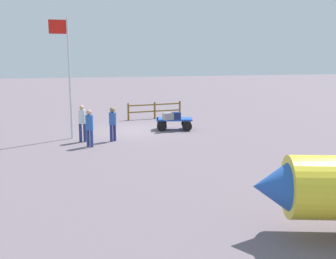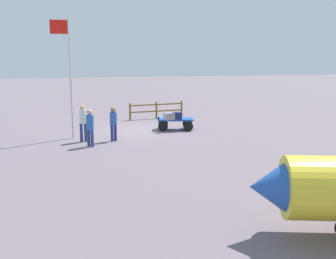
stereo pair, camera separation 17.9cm
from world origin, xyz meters
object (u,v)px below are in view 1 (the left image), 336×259
object	(u,v)px
suitcase_grey	(169,116)
flagpole	(67,69)
suitcase_dark	(176,116)
luggage_cart	(174,122)
suitcase_olive	(169,116)
worker_supervisor	(82,121)
worker_trailing	(89,125)
worker_lead	(113,121)

from	to	relation	value
suitcase_grey	flagpole	distance (m)	5.85
suitcase_dark	luggage_cart	bearing A→B (deg)	-88.49
suitcase_olive	worker_supervisor	bearing A→B (deg)	20.31
luggage_cart	worker_trailing	bearing A→B (deg)	32.32
suitcase_dark	suitcase_olive	world-z (taller)	suitcase_dark
luggage_cart	suitcase_grey	xyz separation A→B (m)	(0.41, 0.42, 0.37)
suitcase_grey	flagpole	xyz separation A→B (m)	(5.22, 0.48, 2.59)
worker_lead	worker_trailing	world-z (taller)	worker_trailing
suitcase_grey	suitcase_dark	world-z (taller)	suitcase_dark
luggage_cart	worker_supervisor	size ratio (longest dim) A/B	1.22
suitcase_grey	worker_lead	world-z (taller)	worker_lead
suitcase_dark	flagpole	size ratio (longest dim) A/B	0.09
luggage_cart	suitcase_dark	distance (m)	0.52
suitcase_dark	worker_supervisor	size ratio (longest dim) A/B	0.31
luggage_cart	suitcase_olive	bearing A→B (deg)	23.41
suitcase_dark	worker_supervisor	world-z (taller)	worker_supervisor
suitcase_dark	flagpole	bearing A→B (deg)	5.43
suitcase_grey	worker_trailing	size ratio (longest dim) A/B	0.41
luggage_cart	suitcase_dark	size ratio (longest dim) A/B	3.91
luggage_cart	worker_lead	distance (m)	4.29
suitcase_olive	suitcase_dark	bearing A→B (deg)	142.30
suitcase_olive	worker_lead	world-z (taller)	worker_lead
worker_lead	worker_trailing	distance (m)	1.50
luggage_cart	worker_supervisor	xyz separation A→B (m)	(5.08, 1.90, 0.56)
worker_lead	worker_trailing	bearing A→B (deg)	38.76
worker_lead	flagpole	world-z (taller)	flagpole
suitcase_olive	worker_lead	bearing A→B (deg)	30.59
suitcase_dark	worker_supervisor	distance (m)	5.32
suitcase_grey	suitcase_olive	world-z (taller)	suitcase_grey
worker_trailing	suitcase_dark	bearing A→B (deg)	-150.89
suitcase_dark	worker_lead	bearing A→B (deg)	25.59
luggage_cart	worker_supervisor	world-z (taller)	worker_supervisor
worker_supervisor	flagpole	bearing A→B (deg)	-61.28
suitcase_olive	worker_lead	size ratio (longest dim) A/B	0.34
worker_lead	worker_trailing	xyz separation A→B (m)	(1.17, 0.94, 0.02)
suitcase_olive	worker_supervisor	distance (m)	5.11
luggage_cart	worker_lead	size ratio (longest dim) A/B	1.30
suitcase_grey	worker_supervisor	world-z (taller)	worker_supervisor
luggage_cart	suitcase_olive	size ratio (longest dim) A/B	3.84
suitcase_olive	worker_trailing	xyz separation A→B (m)	(4.56, 2.94, 0.18)
flagpole	luggage_cart	bearing A→B (deg)	-170.94
luggage_cart	worker_trailing	size ratio (longest dim) A/B	1.26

